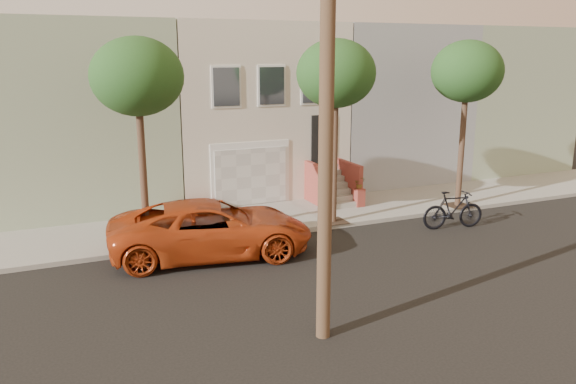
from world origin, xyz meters
name	(u,v)px	position (x,y,z in m)	size (l,w,h in m)	color
ground	(366,266)	(0.00, 0.00, 0.00)	(90.00, 90.00, 0.00)	black
sidewalk	(291,216)	(0.00, 5.35, 0.07)	(40.00, 3.70, 0.15)	gray
house_row	(239,106)	(0.00, 11.19, 3.64)	(33.10, 11.70, 7.00)	beige
tree_left	(137,78)	(-5.50, 3.90, 5.26)	(2.70, 2.57, 6.30)	#2D2116
tree_mid	(336,75)	(1.00, 3.90, 5.26)	(2.70, 2.57, 6.30)	#2D2116
tree_right	(467,73)	(6.50, 3.90, 5.26)	(2.70, 2.57, 6.30)	#2D2116
pickup_truck	(212,229)	(-3.78, 2.67, 0.84)	(2.78, 6.03, 1.68)	#B03A13
motorcycle	(453,210)	(4.67, 1.96, 0.67)	(0.63, 2.23, 1.34)	black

